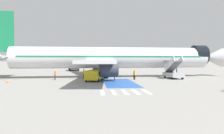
{
  "coord_description": "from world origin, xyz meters",
  "views": [
    {
      "loc": [
        -2.48,
        -42.88,
        3.56
      ],
      "look_at": [
        1.24,
        -3.28,
        2.09
      ],
      "focal_mm": 35.0,
      "sensor_mm": 36.0,
      "label": 1
    }
  ],
  "objects_px": {
    "boarding_stairs_forward": "(173,73)",
    "fuel_tanker": "(74,65)",
    "service_van_1": "(94,74)",
    "ground_crew_2": "(115,74)",
    "ground_crew_0": "(134,74)",
    "airliner": "(109,58)",
    "ground_crew_3": "(55,74)",
    "ground_crew_1": "(84,73)",
    "traffic_cone_0": "(8,81)"
  },
  "relations": [
    {
      "from": "boarding_stairs_forward",
      "to": "fuel_tanker",
      "type": "relative_size",
      "value": 0.59
    },
    {
      "from": "service_van_1",
      "to": "ground_crew_2",
      "type": "relative_size",
      "value": 2.86
    },
    {
      "from": "service_van_1",
      "to": "ground_crew_0",
      "type": "bearing_deg",
      "value": -151.78
    },
    {
      "from": "airliner",
      "to": "ground_crew_3",
      "type": "xyz_separation_m",
      "value": [
        -9.58,
        -5.27,
        -2.81
      ]
    },
    {
      "from": "airliner",
      "to": "fuel_tanker",
      "type": "relative_size",
      "value": 5.4
    },
    {
      "from": "service_van_1",
      "to": "ground_crew_0",
      "type": "relative_size",
      "value": 3.05
    },
    {
      "from": "ground_crew_1",
      "to": "ground_crew_2",
      "type": "relative_size",
      "value": 1.04
    },
    {
      "from": "service_van_1",
      "to": "ground_crew_2",
      "type": "bearing_deg",
      "value": -135.55
    },
    {
      "from": "airliner",
      "to": "ground_crew_3",
      "type": "distance_m",
      "value": 11.28
    },
    {
      "from": "airliner",
      "to": "boarding_stairs_forward",
      "type": "distance_m",
      "value": 12.34
    },
    {
      "from": "ground_crew_1",
      "to": "ground_crew_3",
      "type": "relative_size",
      "value": 1.04
    },
    {
      "from": "boarding_stairs_forward",
      "to": "airliner",
      "type": "bearing_deg",
      "value": 157.55
    },
    {
      "from": "ground_crew_0",
      "to": "ground_crew_3",
      "type": "bearing_deg",
      "value": -142.32
    },
    {
      "from": "airliner",
      "to": "service_van_1",
      "type": "relative_size",
      "value": 9.76
    },
    {
      "from": "airliner",
      "to": "service_van_1",
      "type": "height_order",
      "value": "airliner"
    },
    {
      "from": "ground_crew_0",
      "to": "ground_crew_3",
      "type": "relative_size",
      "value": 0.94
    },
    {
      "from": "ground_crew_0",
      "to": "traffic_cone_0",
      "type": "height_order",
      "value": "ground_crew_0"
    },
    {
      "from": "ground_crew_2",
      "to": "ground_crew_0",
      "type": "bearing_deg",
      "value": 86.99
    },
    {
      "from": "ground_crew_0",
      "to": "ground_crew_1",
      "type": "bearing_deg",
      "value": -151.49
    },
    {
      "from": "ground_crew_1",
      "to": "fuel_tanker",
      "type": "bearing_deg",
      "value": -164.45
    },
    {
      "from": "service_van_1",
      "to": "boarding_stairs_forward",
      "type": "bearing_deg",
      "value": -152.79
    },
    {
      "from": "service_van_1",
      "to": "ground_crew_2",
      "type": "distance_m",
      "value": 4.05
    },
    {
      "from": "boarding_stairs_forward",
      "to": "ground_crew_0",
      "type": "xyz_separation_m",
      "value": [
        -7.49,
        -1.6,
        -0.06
      ]
    },
    {
      "from": "ground_crew_3",
      "to": "ground_crew_1",
      "type": "bearing_deg",
      "value": -66.62
    },
    {
      "from": "airliner",
      "to": "fuel_tanker",
      "type": "bearing_deg",
      "value": -163.4
    },
    {
      "from": "boarding_stairs_forward",
      "to": "traffic_cone_0",
      "type": "distance_m",
      "value": 27.68
    },
    {
      "from": "boarding_stairs_forward",
      "to": "ground_crew_1",
      "type": "xyz_separation_m",
      "value": [
        -16.17,
        -0.02,
        0.05
      ]
    },
    {
      "from": "boarding_stairs_forward",
      "to": "traffic_cone_0",
      "type": "xyz_separation_m",
      "value": [
        -27.21,
        -5.02,
        -0.74
      ]
    },
    {
      "from": "boarding_stairs_forward",
      "to": "ground_crew_3",
      "type": "height_order",
      "value": "boarding_stairs_forward"
    },
    {
      "from": "boarding_stairs_forward",
      "to": "fuel_tanker",
      "type": "xyz_separation_m",
      "value": [
        -20.21,
        28.38,
        0.82
      ]
    },
    {
      "from": "ground_crew_0",
      "to": "traffic_cone_0",
      "type": "bearing_deg",
      "value": -131.34
    },
    {
      "from": "fuel_tanker",
      "to": "ground_crew_3",
      "type": "height_order",
      "value": "fuel_tanker"
    },
    {
      "from": "fuel_tanker",
      "to": "ground_crew_1",
      "type": "height_order",
      "value": "fuel_tanker"
    },
    {
      "from": "fuel_tanker",
      "to": "ground_crew_1",
      "type": "xyz_separation_m",
      "value": [
        4.04,
        -28.4,
        -0.77
      ]
    },
    {
      "from": "ground_crew_3",
      "to": "traffic_cone_0",
      "type": "bearing_deg",
      "value": 128.4
    },
    {
      "from": "ground_crew_1",
      "to": "ground_crew_3",
      "type": "xyz_separation_m",
      "value": [
        -4.76,
        -1.31,
        -0.05
      ]
    },
    {
      "from": "fuel_tanker",
      "to": "ground_crew_0",
      "type": "distance_m",
      "value": 32.58
    },
    {
      "from": "ground_crew_2",
      "to": "traffic_cone_0",
      "type": "xyz_separation_m",
      "value": [
        -16.32,
        -3.74,
        -0.75
      ]
    },
    {
      "from": "traffic_cone_0",
      "to": "fuel_tanker",
      "type": "bearing_deg",
      "value": 78.16
    },
    {
      "from": "airliner",
      "to": "fuel_tanker",
      "type": "distance_m",
      "value": 26.07
    },
    {
      "from": "airliner",
      "to": "traffic_cone_0",
      "type": "distance_m",
      "value": 18.56
    },
    {
      "from": "ground_crew_1",
      "to": "traffic_cone_0",
      "type": "xyz_separation_m",
      "value": [
        -11.05,
        -5.0,
        -0.79
      ]
    },
    {
      "from": "service_van_1",
      "to": "traffic_cone_0",
      "type": "distance_m",
      "value": 12.96
    },
    {
      "from": "service_van_1",
      "to": "traffic_cone_0",
      "type": "height_order",
      "value": "service_van_1"
    },
    {
      "from": "airliner",
      "to": "ground_crew_0",
      "type": "xyz_separation_m",
      "value": [
        3.86,
        -5.54,
        -2.87
      ]
    },
    {
      "from": "boarding_stairs_forward",
      "to": "ground_crew_0",
      "type": "distance_m",
      "value": 7.66
    },
    {
      "from": "fuel_tanker",
      "to": "ground_crew_3",
      "type": "relative_size",
      "value": 5.2
    },
    {
      "from": "fuel_tanker",
      "to": "ground_crew_2",
      "type": "distance_m",
      "value": 31.1
    },
    {
      "from": "ground_crew_3",
      "to": "traffic_cone_0",
      "type": "xyz_separation_m",
      "value": [
        -6.29,
        -3.69,
        -0.74
      ]
    },
    {
      "from": "fuel_tanker",
      "to": "ground_crew_2",
      "type": "xyz_separation_m",
      "value": [
        9.32,
        -29.66,
        -0.81
      ]
    }
  ]
}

